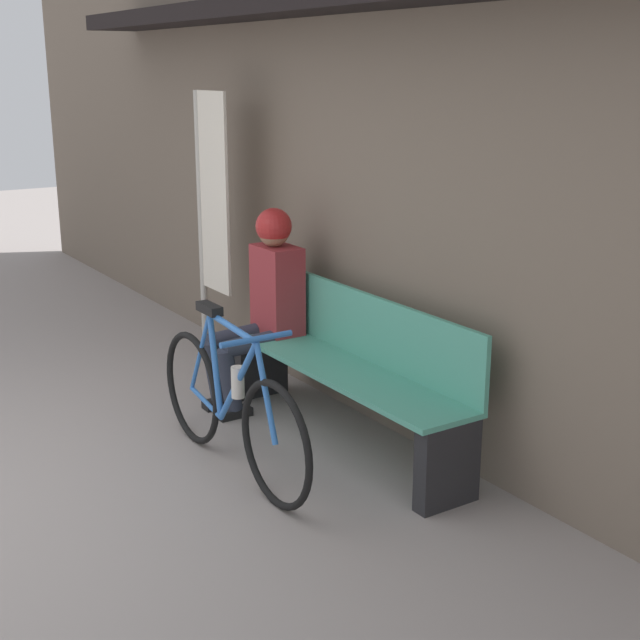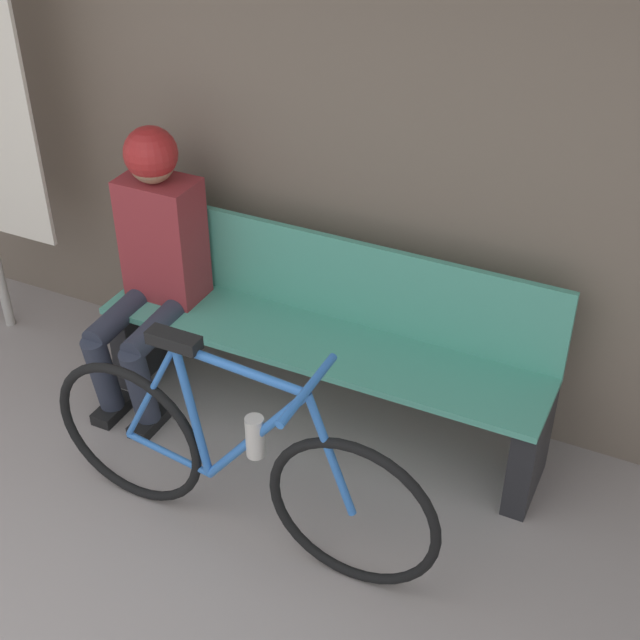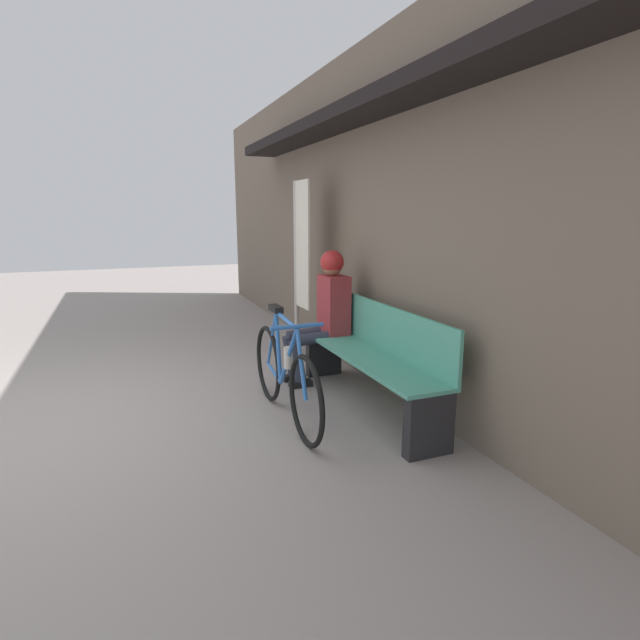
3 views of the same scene
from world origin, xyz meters
TOP-DOWN VIEW (x-y plane):
  - storefront_wall at (0.00, 2.87)m, footprint 12.00×0.56m
  - park_bench_near at (0.47, 2.52)m, footprint 1.99×0.42m
  - bicycle at (0.47, 1.75)m, footprint 1.63×0.40m
  - person_seated at (-0.32, 2.41)m, footprint 0.34×0.61m

SIDE VIEW (x-z plane):
  - bicycle at x=0.47m, z-range -0.08..0.82m
  - park_bench_near at x=0.47m, z-range -0.01..0.87m
  - person_seated at x=-0.32m, z-range 0.10..1.38m
  - storefront_wall at x=0.00m, z-range 0.06..3.26m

